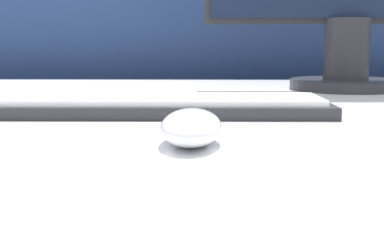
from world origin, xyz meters
TOP-DOWN VIEW (x-y plane):
  - partition_panel at (0.00, 0.70)m, footprint 5.00×0.03m
  - computer_mouse_near at (0.05, -0.27)m, footprint 0.06×0.11m
  - keyboard at (-0.00, -0.06)m, footprint 0.46×0.13m

SIDE VIEW (x-z plane):
  - partition_panel at x=0.00m, z-range 0.00..1.08m
  - keyboard at x=0.00m, z-range 0.74..0.76m
  - computer_mouse_near at x=0.05m, z-range 0.74..0.77m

